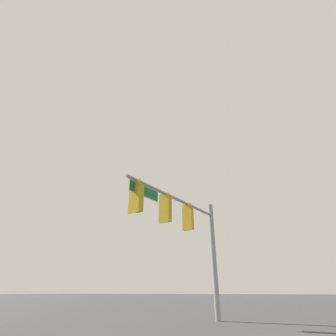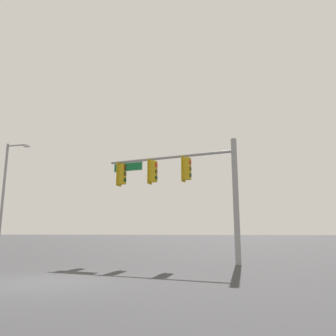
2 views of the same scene
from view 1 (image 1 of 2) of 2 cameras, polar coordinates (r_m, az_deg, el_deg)
The scene contains 1 object.
signal_pole_near at distance 12.76m, azimuth 4.31°, elevation -13.03°, with size 6.88×1.50×5.81m.
Camera 1 is at (8.73, -2.64, 1.26)m, focal length 28.00 mm.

